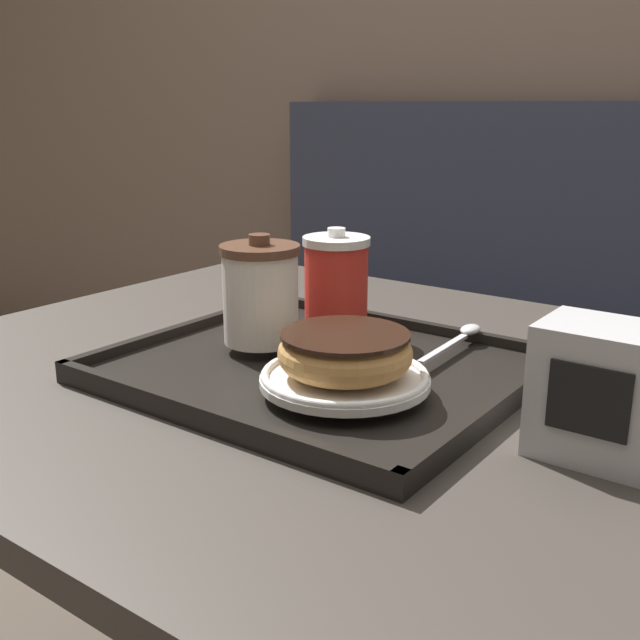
{
  "coord_description": "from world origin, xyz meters",
  "views": [
    {
      "loc": [
        0.48,
        -0.66,
        0.99
      ],
      "look_at": [
        0.01,
        -0.03,
        0.77
      ],
      "focal_mm": 42.0,
      "sensor_mm": 36.0,
      "label": 1
    }
  ],
  "objects_px": {
    "coffee_cup_front": "(261,293)",
    "napkin_dispenser": "(603,392)",
    "coffee_cup_rear": "(336,280)",
    "donut_chocolate_glazed": "(345,352)",
    "spoon": "(463,335)"
  },
  "relations": [
    {
      "from": "coffee_cup_front",
      "to": "napkin_dispenser",
      "type": "relative_size",
      "value": 1.09
    },
    {
      "from": "coffee_cup_front",
      "to": "coffee_cup_rear",
      "type": "relative_size",
      "value": 1.03
    },
    {
      "from": "coffee_cup_front",
      "to": "donut_chocolate_glazed",
      "type": "relative_size",
      "value": 0.95
    },
    {
      "from": "donut_chocolate_glazed",
      "to": "napkin_dispenser",
      "type": "bearing_deg",
      "value": 9.71
    },
    {
      "from": "coffee_cup_front",
      "to": "spoon",
      "type": "relative_size",
      "value": 0.83
    },
    {
      "from": "coffee_cup_front",
      "to": "donut_chocolate_glazed",
      "type": "height_order",
      "value": "coffee_cup_front"
    },
    {
      "from": "coffee_cup_rear",
      "to": "napkin_dispenser",
      "type": "relative_size",
      "value": 1.05
    },
    {
      "from": "coffee_cup_front",
      "to": "napkin_dispenser",
      "type": "distance_m",
      "value": 0.39
    },
    {
      "from": "coffee_cup_rear",
      "to": "napkin_dispenser",
      "type": "distance_m",
      "value": 0.39
    },
    {
      "from": "coffee_cup_rear",
      "to": "spoon",
      "type": "xyz_separation_m",
      "value": [
        0.16,
        0.04,
        -0.05
      ]
    },
    {
      "from": "napkin_dispenser",
      "to": "donut_chocolate_glazed",
      "type": "bearing_deg",
      "value": -170.29
    },
    {
      "from": "coffee_cup_rear",
      "to": "napkin_dispenser",
      "type": "xyz_separation_m",
      "value": [
        0.36,
        -0.13,
        -0.02
      ]
    },
    {
      "from": "donut_chocolate_glazed",
      "to": "spoon",
      "type": "height_order",
      "value": "donut_chocolate_glazed"
    },
    {
      "from": "spoon",
      "to": "napkin_dispenser",
      "type": "bearing_deg",
      "value": -130.88
    },
    {
      "from": "coffee_cup_front",
      "to": "coffee_cup_rear",
      "type": "xyz_separation_m",
      "value": [
        0.03,
        0.11,
        -0.0
      ]
    }
  ]
}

